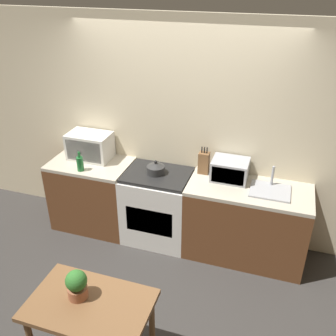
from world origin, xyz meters
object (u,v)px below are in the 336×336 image
dining_table (91,313)px  bottle (80,163)px  toaster_oven (230,170)px  kettle (156,168)px  microwave (90,146)px  stove_range (158,206)px

dining_table → bottle: bearing=121.1°
toaster_oven → bottle: bearing=-168.6°
kettle → bottle: bottle is taller
kettle → dining_table: kettle is taller
toaster_oven → microwave: bearing=-179.6°
stove_range → dining_table: (0.10, -1.81, 0.20)m
microwave → toaster_oven: size_ratio=1.30×
microwave → toaster_oven: bearing=0.4°
microwave → dining_table: size_ratio=0.55×
kettle → toaster_oven: toaster_oven is taller
kettle → bottle: size_ratio=0.88×
stove_range → toaster_oven: toaster_oven is taller
kettle → dining_table: size_ratio=0.22×
stove_range → dining_table: size_ratio=0.96×
microwave → toaster_oven: (1.72, 0.01, -0.04)m
stove_range → microwave: bearing=172.5°
bottle → stove_range: bearing=13.2°
microwave → bottle: bearing=-82.6°
microwave → stove_range: bearing=-7.5°
stove_range → bottle: bearing=-166.8°
stove_range → toaster_oven: size_ratio=2.27×
microwave → bottle: (0.04, -0.32, -0.07)m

